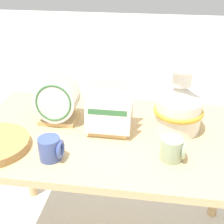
{
  "coord_description": "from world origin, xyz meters",
  "views": [
    {
      "loc": [
        0.18,
        -1.21,
        1.5
      ],
      "look_at": [
        0.0,
        0.0,
        0.85
      ],
      "focal_mm": 50.0,
      "sensor_mm": 36.0,
      "label": 1
    }
  ],
  "objects_px": {
    "dish_rack_square_plates": "(110,115)",
    "mug_cobalt_glaze": "(51,149)",
    "mug_sage_glaze": "(173,149)",
    "dish_rack_round_plates": "(57,103)",
    "ceramic_vase": "(179,106)"
  },
  "relations": [
    {
      "from": "ceramic_vase",
      "to": "mug_sage_glaze",
      "type": "bearing_deg",
      "value": -96.13
    },
    {
      "from": "ceramic_vase",
      "to": "dish_rack_square_plates",
      "type": "bearing_deg",
      "value": -169.03
    },
    {
      "from": "dish_rack_square_plates",
      "to": "mug_cobalt_glaze",
      "type": "bearing_deg",
      "value": -127.9
    },
    {
      "from": "dish_rack_round_plates",
      "to": "mug_cobalt_glaze",
      "type": "relative_size",
      "value": 2.28
    },
    {
      "from": "mug_sage_glaze",
      "to": "mug_cobalt_glaze",
      "type": "xyz_separation_m",
      "value": [
        -0.48,
        -0.07,
        0.0
      ]
    },
    {
      "from": "ceramic_vase",
      "to": "mug_sage_glaze",
      "type": "distance_m",
      "value": 0.26
    },
    {
      "from": "ceramic_vase",
      "to": "mug_cobalt_glaze",
      "type": "height_order",
      "value": "ceramic_vase"
    },
    {
      "from": "mug_cobalt_glaze",
      "to": "mug_sage_glaze",
      "type": "bearing_deg",
      "value": 8.2
    },
    {
      "from": "ceramic_vase",
      "to": "dish_rack_square_plates",
      "type": "relative_size",
      "value": 1.37
    },
    {
      "from": "ceramic_vase",
      "to": "dish_rack_round_plates",
      "type": "height_order",
      "value": "ceramic_vase"
    },
    {
      "from": "dish_rack_round_plates",
      "to": "dish_rack_square_plates",
      "type": "distance_m",
      "value": 0.27
    },
    {
      "from": "mug_sage_glaze",
      "to": "dish_rack_round_plates",
      "type": "bearing_deg",
      "value": 156.82
    },
    {
      "from": "dish_rack_square_plates",
      "to": "mug_cobalt_glaze",
      "type": "xyz_separation_m",
      "value": [
        -0.2,
        -0.25,
        -0.03
      ]
    },
    {
      "from": "dish_rack_round_plates",
      "to": "mug_cobalt_glaze",
      "type": "xyz_separation_m",
      "value": [
        0.06,
        -0.3,
        -0.05
      ]
    },
    {
      "from": "dish_rack_square_plates",
      "to": "mug_cobalt_glaze",
      "type": "distance_m",
      "value": 0.32
    }
  ]
}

